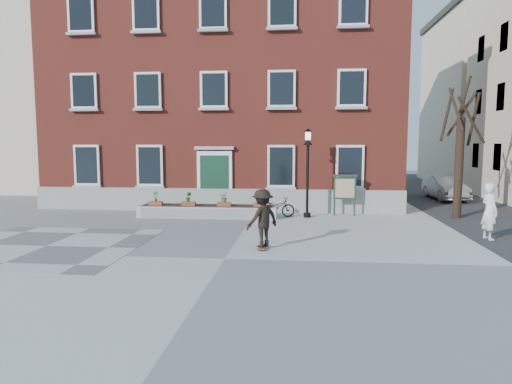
# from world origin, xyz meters

# --- Properties ---
(ground) EXTENTS (100.00, 100.00, 0.00)m
(ground) POSITION_xyz_m (0.00, 0.00, 0.00)
(ground) COLOR #A0A0A3
(ground) RESTS_ON ground
(checker_patch) EXTENTS (6.00, 6.00, 0.01)m
(checker_patch) POSITION_xyz_m (-6.00, 1.00, 0.01)
(checker_patch) COLOR #58585A
(checker_patch) RESTS_ON ground
(distant_building) EXTENTS (10.00, 12.00, 13.00)m
(distant_building) POSITION_xyz_m (-18.00, 20.00, 6.50)
(distant_building) COLOR beige
(distant_building) RESTS_ON ground
(bicycle) EXTENTS (1.81, 1.07, 0.90)m
(bicycle) POSITION_xyz_m (1.04, 7.37, 0.45)
(bicycle) COLOR black
(bicycle) RESTS_ON ground
(parked_car) EXTENTS (1.68, 4.26, 1.38)m
(parked_car) POSITION_xyz_m (10.45, 14.54, 0.69)
(parked_car) COLOR #A5A8AA
(parked_car) RESTS_ON ground
(bystander) EXTENTS (0.61, 0.80, 1.96)m
(bystander) POSITION_xyz_m (8.60, 3.51, 0.98)
(bystander) COLOR silver
(bystander) RESTS_ON ground
(brick_building) EXTENTS (18.40, 10.85, 12.60)m
(brick_building) POSITION_xyz_m (-2.00, 13.98, 6.30)
(brick_building) COLOR maroon
(brick_building) RESTS_ON ground
(planter_assembly) EXTENTS (6.20, 1.12, 1.15)m
(planter_assembly) POSITION_xyz_m (-1.99, 7.18, 0.31)
(planter_assembly) COLOR #B8B8B4
(planter_assembly) RESTS_ON ground
(bare_tree) EXTENTS (1.83, 1.83, 6.16)m
(bare_tree) POSITION_xyz_m (9.01, 8.01, 2.79)
(bare_tree) COLOR #2F1F15
(bare_tree) RESTS_ON ground
(lamp_post) EXTENTS (0.40, 0.40, 3.93)m
(lamp_post) POSITION_xyz_m (2.43, 7.53, 2.54)
(lamp_post) COLOR black
(lamp_post) RESTS_ON ground
(notice_board) EXTENTS (1.10, 0.16, 1.87)m
(notice_board) POSITION_xyz_m (4.13, 8.22, 1.26)
(notice_board) COLOR #172F1E
(notice_board) RESTS_ON ground
(skateboarder) EXTENTS (1.31, 1.30, 1.89)m
(skateboarder) POSITION_xyz_m (0.97, 1.34, 0.98)
(skateboarder) COLOR brown
(skateboarder) RESTS_ON ground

